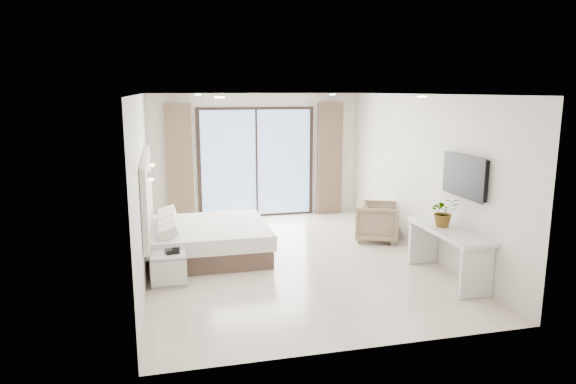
{
  "coord_description": "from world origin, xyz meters",
  "views": [
    {
      "loc": [
        -1.96,
        -7.9,
        2.76
      ],
      "look_at": [
        0.06,
        0.4,
        1.06
      ],
      "focal_mm": 32.0,
      "sensor_mm": 36.0,
      "label": 1
    }
  ],
  "objects_px": {
    "bed": "(207,240)",
    "nightstand": "(169,269)",
    "armchair": "(377,220)",
    "console_desk": "(448,243)"
  },
  "relations": [
    {
      "from": "armchair",
      "to": "console_desk",
      "type": "bearing_deg",
      "value": -151.48
    },
    {
      "from": "console_desk",
      "to": "armchair",
      "type": "relative_size",
      "value": 2.08
    },
    {
      "from": "bed",
      "to": "armchair",
      "type": "xyz_separation_m",
      "value": [
        3.18,
        0.22,
        0.1
      ]
    },
    {
      "from": "bed",
      "to": "console_desk",
      "type": "height_order",
      "value": "console_desk"
    },
    {
      "from": "bed",
      "to": "nightstand",
      "type": "height_order",
      "value": "bed"
    },
    {
      "from": "bed",
      "to": "armchair",
      "type": "height_order",
      "value": "armchair"
    },
    {
      "from": "nightstand",
      "to": "armchair",
      "type": "bearing_deg",
      "value": 20.35
    },
    {
      "from": "console_desk",
      "to": "bed",
      "type": "bearing_deg",
      "value": 150.48
    },
    {
      "from": "console_desk",
      "to": "armchair",
      "type": "bearing_deg",
      "value": 95.1
    },
    {
      "from": "bed",
      "to": "armchair",
      "type": "distance_m",
      "value": 3.18
    }
  ]
}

